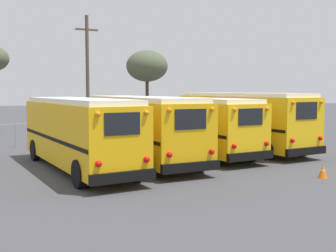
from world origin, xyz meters
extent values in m
plane|color=#424247|center=(0.00, 0.00, 0.00)|extent=(160.00, 160.00, 0.00)
cube|color=#EAAA0F|center=(-4.96, -1.10, 1.61)|extent=(2.75, 9.47, 2.51)
cube|color=white|center=(-4.96, -1.10, 2.96)|extent=(2.54, 9.09, 0.20)
cube|color=black|center=(-4.74, -5.82, 0.53)|extent=(2.36, 0.31, 0.36)
cube|color=black|center=(-4.74, -5.80, 2.30)|extent=(1.27, 0.09, 0.75)
sphere|color=red|center=(-5.61, -5.87, 1.04)|extent=(0.22, 0.22, 0.22)
sphere|color=orange|center=(-5.61, -5.87, 2.64)|extent=(0.18, 0.18, 0.18)
sphere|color=red|center=(-3.87, -5.79, 1.04)|extent=(0.22, 0.22, 0.22)
sphere|color=orange|center=(-3.87, -5.79, 2.64)|extent=(0.18, 0.18, 0.18)
cube|color=black|center=(-6.13, -1.15, 1.42)|extent=(0.45, 9.18, 0.14)
cube|color=black|center=(-3.79, -1.05, 1.42)|extent=(0.45, 9.18, 0.14)
cylinder|color=black|center=(-6.19, 2.23, 0.50)|extent=(0.33, 1.02, 1.01)
cylinder|color=black|center=(-4.04, 2.33, 0.50)|extent=(0.33, 1.02, 1.01)
cylinder|color=black|center=(-5.88, -4.53, 0.50)|extent=(0.33, 1.02, 1.01)
cylinder|color=black|center=(-3.73, -4.43, 0.50)|extent=(0.33, 1.02, 1.01)
cube|color=#EAAA0F|center=(-1.65, -0.14, 1.62)|extent=(2.69, 10.20, 2.55)
cube|color=white|center=(-1.65, -0.14, 3.00)|extent=(2.49, 9.79, 0.20)
cube|color=black|center=(-1.80, -5.24, 0.52)|extent=(2.46, 0.27, 0.36)
cube|color=black|center=(-1.80, -5.22, 2.32)|extent=(1.32, 0.07, 0.77)
sphere|color=red|center=(-2.70, -5.23, 1.04)|extent=(0.22, 0.22, 0.22)
sphere|color=orange|center=(-2.70, -5.23, 2.68)|extent=(0.18, 0.18, 0.18)
sphere|color=red|center=(-0.90, -5.28, 1.04)|extent=(0.22, 0.22, 0.22)
sphere|color=orange|center=(-0.90, -5.28, 2.68)|extent=(0.18, 0.18, 0.18)
cube|color=black|center=(-2.87, -0.10, 1.43)|extent=(0.30, 9.93, 0.14)
cube|color=black|center=(-0.44, -0.17, 1.43)|extent=(0.30, 9.93, 0.14)
cylinder|color=black|center=(-2.67, 3.66, 0.49)|extent=(0.31, 0.98, 0.98)
cylinder|color=black|center=(-0.42, 3.60, 0.49)|extent=(0.31, 0.98, 0.98)
cylinder|color=black|center=(-2.88, -3.87, 0.49)|extent=(0.31, 0.98, 0.98)
cylinder|color=black|center=(-0.64, -3.93, 0.49)|extent=(0.31, 0.98, 0.98)
cube|color=yellow|center=(1.65, 1.09, 1.58)|extent=(2.64, 10.71, 2.44)
cube|color=white|center=(1.65, 1.09, 2.90)|extent=(2.44, 10.28, 0.20)
cube|color=black|center=(1.78, -4.28, 0.54)|extent=(2.45, 0.26, 0.36)
cube|color=black|center=(1.78, -4.25, 2.25)|extent=(1.32, 0.06, 0.73)
sphere|color=red|center=(0.88, -4.31, 1.03)|extent=(0.22, 0.22, 0.22)
sphere|color=orange|center=(0.88, -4.31, 2.58)|extent=(0.18, 0.18, 0.18)
sphere|color=red|center=(2.68, -4.27, 1.03)|extent=(0.22, 0.22, 0.22)
sphere|color=orange|center=(2.68, -4.27, 2.58)|extent=(0.18, 0.18, 0.18)
cube|color=black|center=(0.44, 1.06, 1.40)|extent=(0.26, 10.45, 0.14)
cube|color=black|center=(2.87, 1.12, 1.40)|extent=(0.26, 10.45, 0.14)
cylinder|color=black|center=(0.44, 5.10, 0.52)|extent=(0.30, 1.04, 1.04)
cylinder|color=black|center=(2.68, 5.15, 0.52)|extent=(0.30, 1.04, 1.04)
cylinder|color=black|center=(0.63, -2.96, 0.52)|extent=(0.30, 1.04, 1.04)
cylinder|color=black|center=(2.87, -2.91, 0.52)|extent=(0.30, 1.04, 1.04)
cube|color=yellow|center=(4.96, 0.61, 1.70)|extent=(2.87, 9.62, 2.71)
cube|color=white|center=(4.96, 0.61, 3.15)|extent=(2.66, 9.23, 0.20)
cube|color=black|center=(5.15, -4.19, 0.52)|extent=(2.55, 0.30, 0.36)
cube|color=black|center=(5.15, -4.17, 2.44)|extent=(1.37, 0.09, 0.81)
sphere|color=red|center=(4.22, -4.24, 1.09)|extent=(0.22, 0.22, 0.22)
sphere|color=orange|center=(4.22, -4.24, 2.83)|extent=(0.18, 0.18, 0.18)
sphere|color=red|center=(6.09, -4.17, 1.09)|extent=(0.22, 0.22, 0.22)
sphere|color=orange|center=(6.09, -4.17, 2.83)|extent=(0.18, 0.18, 0.18)
cube|color=black|center=(3.70, 0.55, 1.49)|extent=(0.40, 9.33, 0.14)
cube|color=black|center=(6.22, 0.66, 1.49)|extent=(0.40, 9.33, 0.14)
cylinder|color=black|center=(3.66, 4.02, 0.48)|extent=(0.32, 0.98, 0.97)
cylinder|color=black|center=(5.99, 4.11, 0.48)|extent=(0.32, 0.98, 0.97)
cylinder|color=black|center=(3.93, -2.90, 0.48)|extent=(0.32, 0.98, 0.97)
cylinder|color=black|center=(6.27, -2.81, 0.48)|extent=(0.32, 0.98, 0.97)
cylinder|color=brown|center=(-0.02, 13.97, 4.63)|extent=(0.27, 0.27, 9.27)
cube|color=brown|center=(-0.02, 13.97, 8.15)|extent=(1.80, 0.14, 0.14)
cylinder|color=#473323|center=(5.49, 14.70, 2.25)|extent=(0.29, 0.29, 4.51)
ellipsoid|color=#4C563D|center=(5.49, 14.70, 5.50)|extent=(3.60, 3.60, 2.70)
cylinder|color=#939399|center=(-6.40, 7.44, 0.70)|extent=(0.06, 0.06, 1.40)
cylinder|color=#939399|center=(-3.84, 7.44, 0.70)|extent=(0.06, 0.06, 1.40)
cylinder|color=#939399|center=(-1.28, 7.44, 0.70)|extent=(0.06, 0.06, 1.40)
cylinder|color=#939399|center=(1.28, 7.44, 0.70)|extent=(0.06, 0.06, 1.40)
cylinder|color=#939399|center=(3.84, 7.44, 0.70)|extent=(0.06, 0.06, 1.40)
cylinder|color=#939399|center=(6.40, 7.44, 0.70)|extent=(0.06, 0.06, 1.40)
cylinder|color=#939399|center=(8.96, 7.44, 0.70)|extent=(0.06, 0.06, 1.40)
cylinder|color=#939399|center=(0.00, 7.44, 1.40)|extent=(17.92, 0.04, 0.04)
cone|color=orange|center=(2.99, -7.19, 0.27)|extent=(0.36, 0.36, 0.54)
cylinder|color=white|center=(2.99, -7.19, 0.29)|extent=(0.17, 0.17, 0.05)
camera|label=1|loc=(-9.75, -18.74, 3.40)|focal=45.00mm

